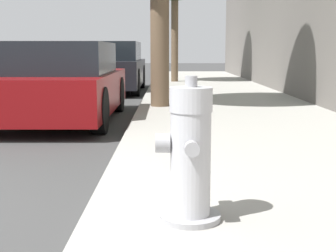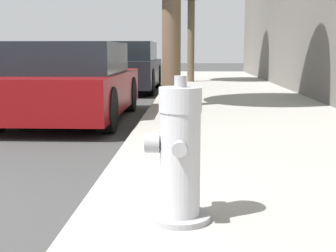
# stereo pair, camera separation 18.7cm
# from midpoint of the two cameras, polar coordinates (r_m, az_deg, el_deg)

# --- Properties ---
(fire_hydrant) EXTENTS (0.39, 0.38, 0.86)m
(fire_hydrant) POSITION_cam_midpoint_polar(r_m,az_deg,el_deg) (2.76, 0.67, -3.72)
(fire_hydrant) COLOR #97979C
(fire_hydrant) RESTS_ON sidewalk_slab
(parked_car_near) EXTENTS (1.81, 3.80, 1.27)m
(parked_car_near) POSITION_cam_midpoint_polar(r_m,az_deg,el_deg) (7.78, -13.87, 5.09)
(parked_car_near) COLOR maroon
(parked_car_near) RESTS_ON ground_plane
(parked_car_mid) EXTENTS (1.71, 4.14, 1.38)m
(parked_car_mid) POSITION_cam_midpoint_polar(r_m,az_deg,el_deg) (13.19, -7.41, 7.09)
(parked_car_mid) COLOR black
(parked_car_mid) RESTS_ON ground_plane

